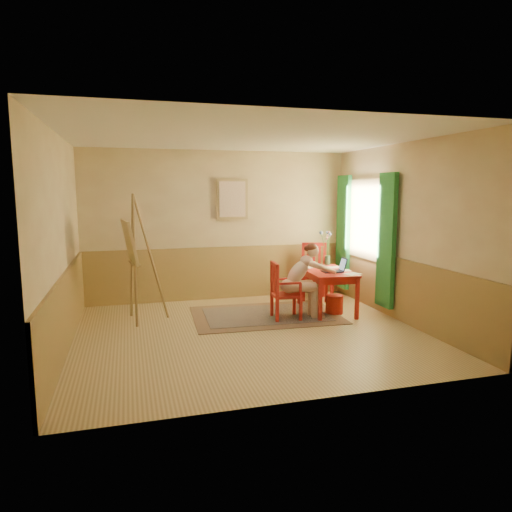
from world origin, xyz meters
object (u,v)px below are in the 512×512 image
object	(u,v)px
laptop	(336,269)
chair_left	(283,291)
table	(327,275)
chair_back	(314,271)
easel	(132,247)
figure	(303,277)

from	to	relation	value
laptop	chair_left	bearing A→B (deg)	-175.72
table	chair_back	bearing A→B (deg)	79.98
chair_back	easel	world-z (taller)	easel
figure	chair_back	bearing A→B (deg)	59.35
table	laptop	size ratio (longest dim) A/B	3.06
chair_left	figure	bearing A→B (deg)	-2.69
chair_back	laptop	bearing A→B (deg)	-94.63
chair_back	easel	size ratio (longest dim) A/B	0.53
easel	figure	bearing A→B (deg)	-12.05
laptop	chair_back	bearing A→B (deg)	85.37
chair_back	easel	distance (m)	3.47
table	chair_left	xyz separation A→B (m)	(-0.87, -0.25, -0.16)
chair_back	figure	xyz separation A→B (m)	(-0.71, -1.21, 0.14)
figure	easel	world-z (taller)	easel
easel	laptop	bearing A→B (deg)	-8.31
chair_back	figure	size ratio (longest dim) A/B	0.87
table	figure	world-z (taller)	figure
figure	chair_left	bearing A→B (deg)	177.31
table	easel	distance (m)	3.24
laptop	easel	bearing A→B (deg)	171.69
table	laptop	xyz separation A→B (m)	(0.08, -0.18, 0.14)
chair_back	easel	xyz separation A→B (m)	(-3.34, -0.64, 0.66)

